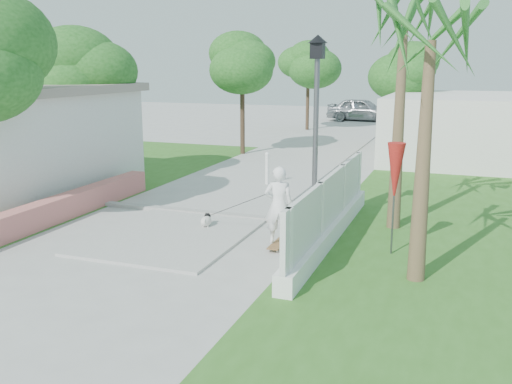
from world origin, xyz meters
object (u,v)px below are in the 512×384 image
at_px(dog, 206,220).
at_px(skateboarder, 245,206).
at_px(street_lamp, 316,128).
at_px(bollard, 267,168).
at_px(parked_car, 362,110).
at_px(patio_umbrella, 395,173).

bearing_deg(dog, skateboarder, -34.00).
bearing_deg(dog, street_lamp, -0.67).
distance_m(bollard, parked_car, 22.17).
height_order(bollard, patio_umbrella, patio_umbrella).
bearing_deg(parked_car, skateboarder, -169.66).
height_order(bollard, dog, bollard).
relative_size(street_lamp, parked_car, 0.96).
distance_m(patio_umbrella, skateboarder, 3.34).
xyz_separation_m(street_lamp, dog, (-2.46, -0.60, -2.24)).
height_order(bollard, parked_car, parked_car).
relative_size(skateboarder, parked_car, 0.52).
bearing_deg(dog, bollard, 78.37).
bearing_deg(street_lamp, parked_car, 97.56).
xyz_separation_m(bollard, dog, (0.24, -5.10, -0.39)).
relative_size(bollard, patio_umbrella, 0.47).
relative_size(dog, parked_car, 0.11).
bearing_deg(skateboarder, street_lamp, -157.42).
distance_m(bollard, patio_umbrella, 7.25).
height_order(street_lamp, patio_umbrella, street_lamp).
bearing_deg(bollard, parked_car, 92.16).
xyz_separation_m(patio_umbrella, parked_car, (-5.44, 27.65, -0.90)).
bearing_deg(patio_umbrella, street_lamp, 152.24).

